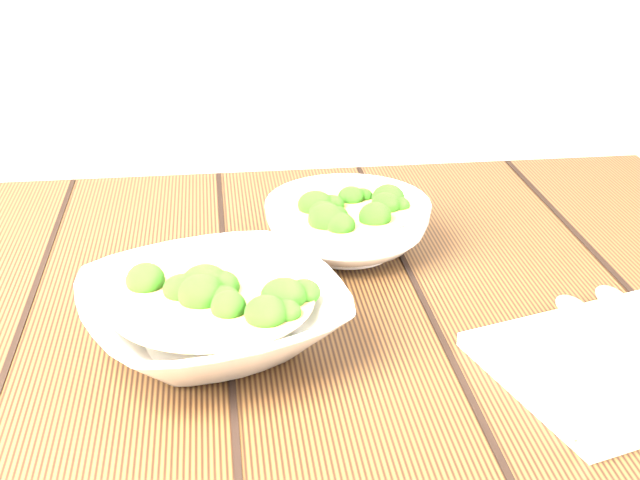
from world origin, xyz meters
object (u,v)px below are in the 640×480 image
at_px(soup_bowl_back, 348,224).
at_px(trivet, 266,281).
at_px(napkin, 626,363).
at_px(table, 251,407).
at_px(soup_bowl_front, 212,313).

bearing_deg(soup_bowl_back, trivet, -137.88).
relative_size(soup_bowl_back, napkin, 0.94).
height_order(table, trivet, trivet).
xyz_separation_m(table, trivet, (0.02, 0.04, 0.13)).
bearing_deg(soup_bowl_front, trivet, 60.07).
distance_m(table, soup_bowl_back, 0.23).
xyz_separation_m(soup_bowl_front, trivet, (0.06, 0.10, -0.02)).
xyz_separation_m(soup_bowl_back, trivet, (-0.10, -0.09, -0.02)).
xyz_separation_m(table, soup_bowl_front, (-0.03, -0.06, 0.15)).
bearing_deg(soup_bowl_back, soup_bowl_front, -129.66).
relative_size(table, soup_bowl_back, 5.45).
bearing_deg(table, trivet, 58.19).
bearing_deg(napkin, trivet, 132.04).
height_order(table, napkin, napkin).
bearing_deg(trivet, napkin, -31.58).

